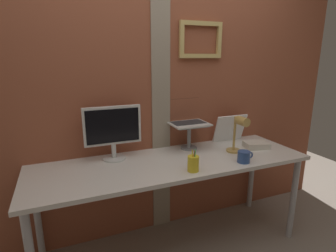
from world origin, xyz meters
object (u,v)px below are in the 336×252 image
at_px(coffee_mug, 244,157).
at_px(desk_lamp, 239,131).
at_px(laptop, 186,117).
at_px(whiteboard_panel, 230,128).
at_px(monitor, 113,129).
at_px(pen_cup, 193,163).

bearing_deg(coffee_mug, desk_lamp, 67.73).
relative_size(laptop, coffee_mug, 2.44).
relative_size(whiteboard_panel, coffee_mug, 2.39).
xyz_separation_m(monitor, whiteboard_panel, (1.09, 0.04, -0.12)).
relative_size(monitor, coffee_mug, 3.31).
height_order(monitor, coffee_mug, monitor).
bearing_deg(laptop, coffee_mug, -64.18).
bearing_deg(desk_lamp, whiteboard_panel, 66.85).
distance_m(desk_lamp, pen_cup, 0.55).
height_order(laptop, desk_lamp, laptop).
bearing_deg(desk_lamp, laptop, 133.78).
height_order(whiteboard_panel, pen_cup, whiteboard_panel).
distance_m(laptop, pen_cup, 0.57).
height_order(desk_lamp, pen_cup, desk_lamp).
xyz_separation_m(laptop, whiteboard_panel, (0.44, -0.02, -0.14)).
bearing_deg(pen_cup, desk_lamp, 19.19).
bearing_deg(coffee_mug, whiteboard_panel, 67.17).
xyz_separation_m(monitor, laptop, (0.65, 0.06, 0.03)).
relative_size(desk_lamp, coffee_mug, 2.41).
distance_m(monitor, pen_cup, 0.66).
xyz_separation_m(monitor, pen_cup, (0.46, -0.44, -0.19)).
height_order(monitor, desk_lamp, monitor).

